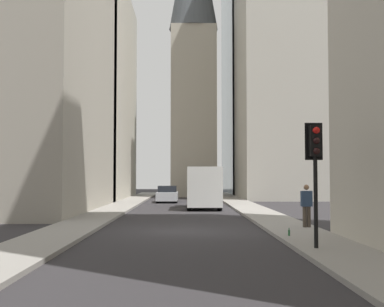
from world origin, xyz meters
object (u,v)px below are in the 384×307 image
object	(u,v)px
pedestrian	(307,204)
discarded_bottle	(289,233)
delivery_truck	(203,187)
traffic_light_foreground	(315,156)
sedan_silver	(167,194)

from	to	relation	value
pedestrian	discarded_bottle	xyz separation A→B (m)	(-2.92, 1.34, -0.84)
delivery_truck	pedestrian	bearing A→B (deg)	-165.22
delivery_truck	traffic_light_foreground	xyz separation A→B (m)	(-20.05, -2.56, 1.36)
discarded_bottle	sedan_silver	bearing A→B (deg)	11.51
traffic_light_foreground	discarded_bottle	distance (m)	3.94
sedan_silver	discarded_bottle	bearing A→B (deg)	-168.49
pedestrian	discarded_bottle	world-z (taller)	pedestrian
delivery_truck	sedan_silver	xyz separation A→B (m)	(8.44, 2.80, -0.80)
sedan_silver	discarded_bottle	xyz separation A→B (m)	(-25.51, -5.19, -0.42)
delivery_truck	pedestrian	distance (m)	14.63
sedan_silver	traffic_light_foreground	world-z (taller)	traffic_light_foreground
delivery_truck	discarded_bottle	world-z (taller)	delivery_truck
traffic_light_foreground	pedestrian	distance (m)	6.27
delivery_truck	pedestrian	world-z (taller)	delivery_truck
delivery_truck	discarded_bottle	size ratio (longest dim) A/B	23.93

